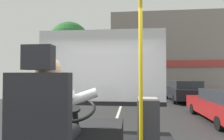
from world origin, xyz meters
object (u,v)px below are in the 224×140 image
at_px(steering_console, 83,135).
at_px(fare_box, 148,130).
at_px(parked_car_black, 184,91).
at_px(bus_driver, 51,117).
at_px(handrail_pole, 141,83).

xyz_separation_m(steering_console, fare_box, (0.87, -0.26, 0.17)).
height_order(fare_box, parked_car_black, fare_box).
bearing_deg(steering_console, fare_box, -16.48).
height_order(bus_driver, parked_car_black, bus_driver).
bearing_deg(steering_console, handrail_pole, -32.21).
relative_size(handrail_pole, fare_box, 2.49).
relative_size(bus_driver, handrail_pole, 0.41).
bearing_deg(steering_console, parked_car_black, 68.32).
bearing_deg(parked_car_black, handrail_pole, -107.20).
distance_m(bus_driver, handrail_pole, 1.00).
xyz_separation_m(bus_driver, steering_console, (-0.00, 1.06, -0.49)).
xyz_separation_m(handrail_pole, fare_box, (0.09, 0.23, -0.58)).
xyz_separation_m(steering_console, handrail_pole, (0.78, -0.49, 0.75)).
height_order(bus_driver, steering_console, bus_driver).
bearing_deg(fare_box, steering_console, 163.52).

